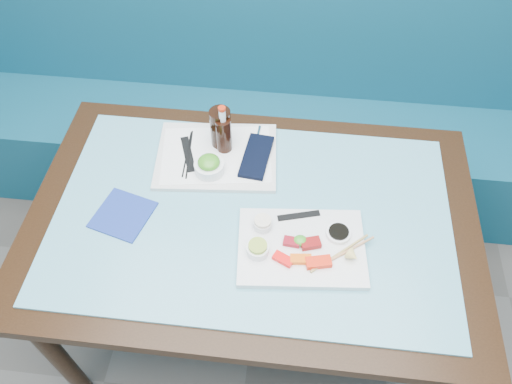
# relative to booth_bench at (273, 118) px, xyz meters

# --- Properties ---
(booth_bench) EXTENTS (3.00, 0.56, 1.17)m
(booth_bench) POSITION_rel_booth_bench_xyz_m (0.00, 0.00, 0.00)
(booth_bench) COLOR navy
(booth_bench) RESTS_ON ground
(dining_table) EXTENTS (1.40, 0.90, 0.75)m
(dining_table) POSITION_rel_booth_bench_xyz_m (0.00, -0.84, 0.29)
(dining_table) COLOR black
(dining_table) RESTS_ON ground
(glass_top) EXTENTS (1.22, 0.76, 0.01)m
(glass_top) POSITION_rel_booth_bench_xyz_m (0.00, -0.84, 0.38)
(glass_top) COLOR #589EB1
(glass_top) RESTS_ON dining_table
(sashimi_plate) EXTENTS (0.39, 0.30, 0.02)m
(sashimi_plate) POSITION_rel_booth_bench_xyz_m (0.16, -0.95, 0.39)
(sashimi_plate) COLOR silver
(sashimi_plate) RESTS_ON glass_top
(salmon_left) EXTENTS (0.07, 0.05, 0.01)m
(salmon_left) POSITION_rel_booth_bench_xyz_m (0.11, -1.00, 0.41)
(salmon_left) COLOR #FF0C0A
(salmon_left) RESTS_ON sashimi_plate
(salmon_mid) EXTENTS (0.06, 0.04, 0.01)m
(salmon_mid) POSITION_rel_booth_bench_xyz_m (0.16, -1.00, 0.41)
(salmon_mid) COLOR #F65B09
(salmon_mid) RESTS_ON sashimi_plate
(salmon_right) EXTENTS (0.08, 0.05, 0.02)m
(salmon_right) POSITION_rel_booth_bench_xyz_m (0.21, -1.00, 0.41)
(salmon_right) COLOR red
(salmon_right) RESTS_ON sashimi_plate
(tuna_left) EXTENTS (0.05, 0.03, 0.02)m
(tuna_left) POSITION_rel_booth_bench_xyz_m (0.13, -0.94, 0.41)
(tuna_left) COLOR maroon
(tuna_left) RESTS_ON sashimi_plate
(tuna_right) EXTENTS (0.06, 0.05, 0.02)m
(tuna_right) POSITION_rel_booth_bench_xyz_m (0.18, -0.94, 0.41)
(tuna_right) COLOR maroon
(tuna_right) RESTS_ON sashimi_plate
(seaweed_garnish) EXTENTS (0.05, 0.05, 0.02)m
(seaweed_garnish) POSITION_rel_booth_bench_xyz_m (0.15, -0.94, 0.41)
(seaweed_garnish) COLOR #369221
(seaweed_garnish) RESTS_ON sashimi_plate
(ramekin_wasabi) EXTENTS (0.09, 0.09, 0.03)m
(ramekin_wasabi) POSITION_rel_booth_bench_xyz_m (0.03, -0.98, 0.42)
(ramekin_wasabi) COLOR white
(ramekin_wasabi) RESTS_ON sashimi_plate
(wasabi_fill) EXTENTS (0.07, 0.07, 0.01)m
(wasabi_fill) POSITION_rel_booth_bench_xyz_m (0.03, -0.98, 0.44)
(wasabi_fill) COLOR #91AC37
(wasabi_fill) RESTS_ON ramekin_wasabi
(ramekin_ginger) EXTENTS (0.07, 0.07, 0.02)m
(ramekin_ginger) POSITION_rel_booth_bench_xyz_m (0.04, -0.89, 0.41)
(ramekin_ginger) COLOR silver
(ramekin_ginger) RESTS_ON sashimi_plate
(ginger_fill) EXTENTS (0.07, 0.07, 0.01)m
(ginger_fill) POSITION_rel_booth_bench_xyz_m (0.04, -0.89, 0.43)
(ginger_fill) COLOR beige
(ginger_fill) RESTS_ON ramekin_ginger
(soy_dish) EXTENTS (0.09, 0.09, 0.01)m
(soy_dish) POSITION_rel_booth_bench_xyz_m (0.26, -0.90, 0.41)
(soy_dish) COLOR white
(soy_dish) RESTS_ON sashimi_plate
(soy_fill) EXTENTS (0.07, 0.07, 0.01)m
(soy_fill) POSITION_rel_booth_bench_xyz_m (0.26, -0.90, 0.42)
(soy_fill) COLOR black
(soy_fill) RESTS_ON soy_dish
(lemon_wedge) EXTENTS (0.05, 0.05, 0.04)m
(lemon_wedge) POSITION_rel_booth_bench_xyz_m (0.30, -0.98, 0.42)
(lemon_wedge) COLOR #FFE078
(lemon_wedge) RESTS_ON sashimi_plate
(chopstick_sleeve) EXTENTS (0.13, 0.06, 0.00)m
(chopstick_sleeve) POSITION_rel_booth_bench_xyz_m (0.14, -0.84, 0.40)
(chopstick_sleeve) COLOR black
(chopstick_sleeve) RESTS_ON sashimi_plate
(wooden_chopstick_a) EXTENTS (0.17, 0.15, 0.01)m
(wooden_chopstick_a) POSITION_rel_booth_bench_xyz_m (0.27, -0.96, 0.41)
(wooden_chopstick_a) COLOR #A58C4D
(wooden_chopstick_a) RESTS_ON sashimi_plate
(wooden_chopstick_b) EXTENTS (0.18, 0.14, 0.01)m
(wooden_chopstick_b) POSITION_rel_booth_bench_xyz_m (0.28, -0.96, 0.41)
(wooden_chopstick_b) COLOR tan
(wooden_chopstick_b) RESTS_ON sashimi_plate
(serving_tray) EXTENTS (0.42, 0.33, 0.02)m
(serving_tray) POSITION_rel_booth_bench_xyz_m (-0.15, -0.62, 0.39)
(serving_tray) COLOR silver
(serving_tray) RESTS_ON glass_top
(paper_placemat) EXTENTS (0.40, 0.31, 0.00)m
(paper_placemat) POSITION_rel_booth_bench_xyz_m (-0.15, -0.62, 0.40)
(paper_placemat) COLOR white
(paper_placemat) RESTS_ON serving_tray
(seaweed_bowl) EXTENTS (0.10, 0.10, 0.04)m
(seaweed_bowl) POSITION_rel_booth_bench_xyz_m (-0.16, -0.69, 0.42)
(seaweed_bowl) COLOR white
(seaweed_bowl) RESTS_ON serving_tray
(seaweed_salad) EXTENTS (0.08, 0.08, 0.04)m
(seaweed_salad) POSITION_rel_booth_bench_xyz_m (-0.16, -0.69, 0.44)
(seaweed_salad) COLOR #3A881F
(seaweed_salad) RESTS_ON seaweed_bowl
(cola_glass) EXTENTS (0.09, 0.09, 0.15)m
(cola_glass) POSITION_rel_booth_bench_xyz_m (-0.14, -0.56, 0.47)
(cola_glass) COLOR black
(cola_glass) RESTS_ON serving_tray
(navy_pouch) EXTENTS (0.10, 0.20, 0.02)m
(navy_pouch) POSITION_rel_booth_bench_xyz_m (-0.01, -0.62, 0.41)
(navy_pouch) COLOR black
(navy_pouch) RESTS_ON serving_tray
(fork) EXTENTS (0.01, 0.08, 0.01)m
(fork) POSITION_rel_booth_bench_xyz_m (-0.02, -0.51, 0.40)
(fork) COLOR silver
(fork) RESTS_ON serving_tray
(black_chopstick_a) EXTENTS (0.02, 0.20, 0.01)m
(black_chopstick_a) POSITION_rel_booth_bench_xyz_m (-0.25, -0.63, 0.40)
(black_chopstick_a) COLOR black
(black_chopstick_a) RESTS_ON serving_tray
(black_chopstick_b) EXTENTS (0.03, 0.21, 0.01)m
(black_chopstick_b) POSITION_rel_booth_bench_xyz_m (-0.24, -0.63, 0.40)
(black_chopstick_b) COLOR black
(black_chopstick_b) RESTS_ON serving_tray
(tray_sleeve) EXTENTS (0.08, 0.16, 0.00)m
(tray_sleeve) POSITION_rel_booth_bench_xyz_m (-0.24, -0.63, 0.40)
(tray_sleeve) COLOR black
(tray_sleeve) RESTS_ON serving_tray
(cola_bottle_body) EXTENTS (0.06, 0.06, 0.15)m
(cola_bottle_body) POSITION_rel_booth_bench_xyz_m (-0.12, -0.59, 0.46)
(cola_bottle_body) COLOR black
(cola_bottle_body) RESTS_ON glass_top
(cola_bottle_neck) EXTENTS (0.03, 0.03, 0.04)m
(cola_bottle_neck) POSITION_rel_booth_bench_xyz_m (-0.12, -0.59, 0.55)
(cola_bottle_neck) COLOR white
(cola_bottle_neck) RESTS_ON cola_bottle_body
(cola_bottle_cap) EXTENTS (0.03, 0.03, 0.01)m
(cola_bottle_cap) POSITION_rel_booth_bench_xyz_m (-0.12, -0.59, 0.58)
(cola_bottle_cap) COLOR #B9250B
(cola_bottle_cap) RESTS_ON cola_bottle_neck
(blue_napkin) EXTENTS (0.20, 0.20, 0.01)m
(blue_napkin) POSITION_rel_booth_bench_xyz_m (-0.40, -0.89, 0.39)
(blue_napkin) COLOR navy
(blue_napkin) RESTS_ON glass_top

